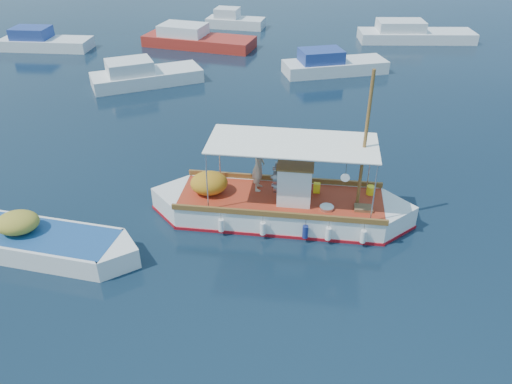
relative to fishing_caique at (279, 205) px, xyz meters
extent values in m
plane|color=black|center=(-0.40, -0.57, -0.54)|extent=(160.00, 160.00, 0.00)
cube|color=white|center=(0.06, -0.02, -0.19)|extent=(7.77, 4.25, 1.08)
cube|color=white|center=(-3.51, 0.91, -0.19)|extent=(2.39, 2.39, 1.08)
cube|color=white|center=(3.63, -0.96, -0.19)|extent=(2.39, 2.39, 1.08)
cube|color=maroon|center=(0.06, -0.02, -0.52)|extent=(7.89, 4.36, 0.18)
cube|color=#A33019|center=(0.06, -0.02, 0.33)|extent=(7.72, 4.06, 0.06)
cube|color=brown|center=(0.37, 1.18, 0.45)|extent=(7.27, 1.99, 0.20)
cube|color=brown|center=(-0.26, -1.22, 0.45)|extent=(7.27, 1.99, 0.20)
cube|color=white|center=(0.53, -0.15, 1.09)|extent=(1.47, 1.54, 1.48)
cube|color=brown|center=(0.53, -0.15, 1.86)|extent=(1.59, 1.66, 0.06)
cylinder|color=slate|center=(-0.16, -0.29, 1.39)|extent=(0.33, 0.53, 0.49)
cylinder|color=slate|center=(0.00, 0.32, 1.39)|extent=(0.33, 0.53, 0.49)
cylinder|color=slate|center=(-0.08, 0.02, 0.84)|extent=(0.33, 0.53, 0.49)
cylinder|color=brown|center=(2.73, -0.72, 2.81)|extent=(0.14, 0.14, 4.92)
cylinder|color=brown|center=(1.96, -0.52, 2.42)|extent=(1.74, 0.53, 0.08)
cylinder|color=silver|center=(-2.05, 1.65, 1.46)|extent=(0.05, 0.05, 2.22)
cylinder|color=silver|center=(-2.60, -0.45, 1.46)|extent=(0.05, 0.05, 2.22)
cylinder|color=silver|center=(3.38, 0.23, 1.46)|extent=(0.05, 0.05, 2.22)
cylinder|color=silver|center=(2.83, -1.87, 1.46)|extent=(0.05, 0.05, 2.22)
cube|color=white|center=(0.39, -0.11, 2.59)|extent=(6.22, 3.76, 0.04)
ellipsoid|color=#BA7E1B|center=(-2.51, 0.65, 0.76)|extent=(1.63, 1.48, 0.83)
cube|color=yellow|center=(1.43, 0.18, 0.55)|extent=(0.28, 0.23, 0.39)
cylinder|color=yellow|center=(3.38, -0.18, 0.52)|extent=(0.36, 0.36, 0.33)
cube|color=brown|center=(2.82, -1.15, 0.41)|extent=(0.73, 0.59, 0.12)
cylinder|color=#B2B2B2|center=(1.54, -0.97, 0.41)|extent=(0.60, 0.60, 0.12)
cylinder|color=white|center=(1.89, -1.57, 1.96)|extent=(0.29, 0.10, 0.30)
cylinder|color=white|center=(-2.20, -0.86, -0.09)|extent=(0.24, 0.24, 0.47)
cylinder|color=navy|center=(0.66, -1.61, -0.09)|extent=(0.24, 0.24, 0.47)
cylinder|color=white|center=(2.57, -2.10, -0.09)|extent=(0.24, 0.24, 0.47)
imported|color=#BFB89E|center=(-0.68, 0.71, 1.31)|extent=(0.61, 0.78, 1.89)
cube|color=white|center=(-8.12, -1.12, -0.27)|extent=(5.32, 3.54, 0.97)
cube|color=white|center=(-5.80, -1.98, -0.27)|extent=(1.81, 1.81, 0.97)
cube|color=navy|center=(-8.12, -1.12, 0.20)|extent=(5.24, 3.34, 0.05)
ellipsoid|color=#AA9530|center=(-8.93, -0.82, 0.57)|extent=(1.74, 1.58, 0.71)
cube|color=silver|center=(-5.79, 15.60, -0.24)|extent=(7.07, 4.13, 1.00)
cube|color=silver|center=(-6.75, 15.33, 0.66)|extent=(3.12, 2.69, 0.80)
cube|color=#A8261C|center=(-2.35, 23.62, -0.24)|extent=(8.85, 6.05, 1.00)
cube|color=silver|center=(-3.51, 24.15, 0.66)|extent=(4.06, 3.57, 0.80)
cube|color=silver|center=(6.39, 16.25, -0.24)|extent=(6.93, 2.85, 1.00)
cube|color=navy|center=(5.39, 16.16, 0.66)|extent=(2.87, 2.12, 0.80)
cube|color=silver|center=(14.80, 23.13, -0.24)|extent=(9.21, 3.77, 1.00)
cube|color=silver|center=(13.47, 23.31, 0.66)|extent=(3.84, 2.67, 0.80)
cube|color=silver|center=(-13.83, 24.36, -0.24)|extent=(7.01, 3.66, 1.00)
cube|color=navy|center=(-14.81, 24.57, 0.66)|extent=(3.02, 2.48, 0.80)
cube|color=silver|center=(0.96, 29.33, -0.24)|extent=(5.31, 3.59, 1.00)
cube|color=silver|center=(0.27, 29.59, 0.66)|extent=(2.44, 2.28, 0.80)
camera|label=1|loc=(-2.72, -15.20, 10.11)|focal=35.00mm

